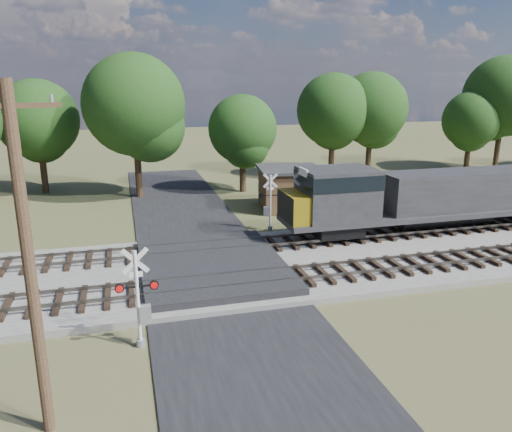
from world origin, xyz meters
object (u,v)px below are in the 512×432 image
object	(u,v)px
utility_pole	(28,260)
equipment_shed	(289,188)
crossing_signal_near	(141,306)
crossing_signal_far	(269,207)

from	to	relation	value
utility_pole	equipment_shed	bearing A→B (deg)	44.52
equipment_shed	utility_pole	bearing A→B (deg)	-116.03
equipment_shed	crossing_signal_near	bearing A→B (deg)	-115.75
crossing_signal_far	equipment_shed	distance (m)	5.90
crossing_signal_far	utility_pole	xyz separation A→B (m)	(-11.29, -16.63, 3.45)
crossing_signal_far	utility_pole	distance (m)	20.39
crossing_signal_far	equipment_shed	size ratio (longest dim) A/B	0.73
crossing_signal_near	equipment_shed	bearing A→B (deg)	56.87
crossing_signal_near	equipment_shed	size ratio (longest dim) A/B	0.74
crossing_signal_near	crossing_signal_far	world-z (taller)	crossing_signal_near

